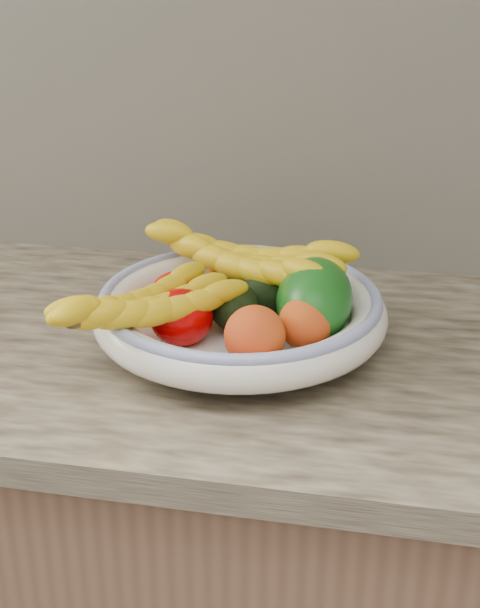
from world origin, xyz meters
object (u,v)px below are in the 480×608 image
(banana_bunch_back, at_px, (242,265))
(banana_bunch_front, at_px, (144,311))
(fruit_bowl, at_px, (240,312))
(green_mango, at_px, (314,300))

(banana_bunch_back, xyz_separation_m, banana_bunch_front, (-0.09, -0.16, -0.01))
(fruit_bowl, xyz_separation_m, banana_bunch_front, (-0.10, -0.09, 0.03))
(banana_bunch_back, relative_size, banana_bunch_front, 1.17)
(green_mango, xyz_separation_m, banana_bunch_back, (-0.11, 0.07, 0.01))
(green_mango, bearing_deg, fruit_bowl, 171.80)
(green_mango, relative_size, banana_bunch_front, 0.54)
(fruit_bowl, xyz_separation_m, banana_bunch_back, (-0.01, 0.07, 0.04))
(green_mango, bearing_deg, banana_bunch_back, 140.10)
(green_mango, height_order, banana_bunch_back, green_mango)
(banana_bunch_back, bearing_deg, fruit_bowl, -61.23)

